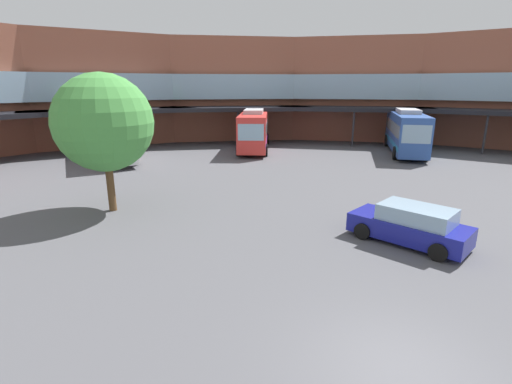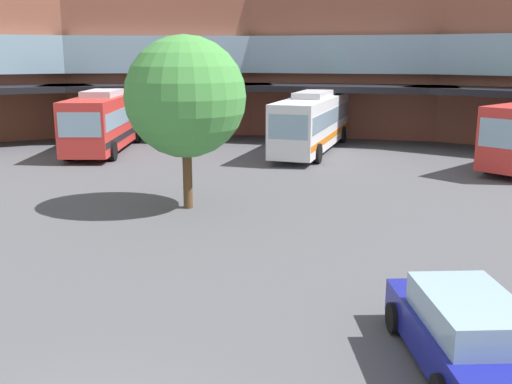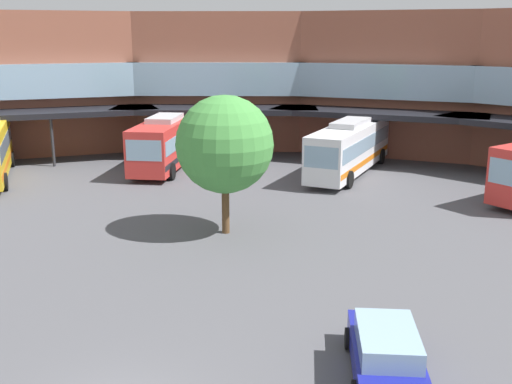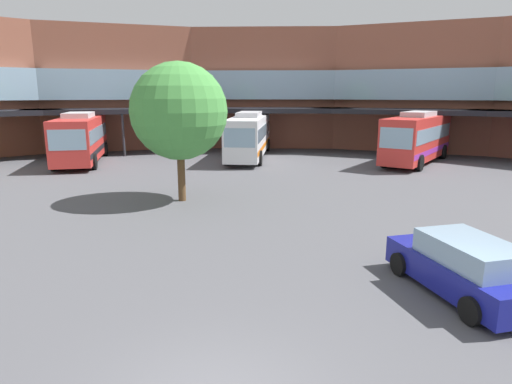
% 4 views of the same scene
% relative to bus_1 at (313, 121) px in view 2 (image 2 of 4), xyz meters
% --- Properties ---
extents(station_building, '(84.02, 45.32, 10.87)m').
position_rel_bus_1_xyz_m(station_building, '(0.96, -5.91, 3.62)').
color(station_building, '#93543F').
rests_on(station_building, ground).
extents(bus_1, '(3.23, 12.02, 3.64)m').
position_rel_bus_1_xyz_m(bus_1, '(0.00, 0.00, 0.00)').
color(bus_1, white).
rests_on(bus_1, ground).
extents(bus_4, '(5.03, 10.44, 3.71)m').
position_rel_bus_1_xyz_m(bus_4, '(-12.36, -3.18, 0.03)').
color(bus_4, red).
rests_on(bus_4, ground).
extents(parked_car, '(3.01, 4.73, 1.53)m').
position_rel_bus_1_xyz_m(parked_car, '(6.89, -24.74, -1.11)').
color(parked_car, navy).
rests_on(parked_car, ground).
extents(plaza_tree, '(4.55, 4.55, 6.57)m').
position_rel_bus_1_xyz_m(plaza_tree, '(-2.48, -14.78, 2.43)').
color(plaza_tree, brown).
rests_on(plaza_tree, ground).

